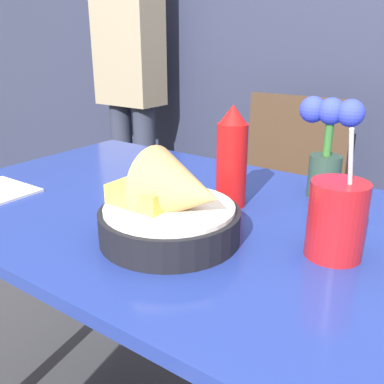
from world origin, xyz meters
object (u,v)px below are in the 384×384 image
at_px(chair_far_window, 283,192).
at_px(ketchup_bottle, 232,158).
at_px(person_standing, 130,74).
at_px(flower_vase, 328,141).
at_px(drink_cup, 336,222).
at_px(food_basket, 173,209).

bearing_deg(chair_far_window, ketchup_bottle, -76.33).
bearing_deg(person_standing, flower_vase, -27.98).
xyz_separation_m(flower_vase, person_standing, (-1.21, 0.64, 0.05)).
bearing_deg(ketchup_bottle, flower_vase, 49.31).
relative_size(chair_far_window, person_standing, 0.55).
bearing_deg(drink_cup, food_basket, -156.43).
xyz_separation_m(chair_far_window, person_standing, (-0.89, 0.12, 0.39)).
bearing_deg(person_standing, food_basket, -43.86).
distance_m(flower_vase, person_standing, 1.37).
height_order(chair_far_window, ketchup_bottle, ketchup_bottle).
bearing_deg(person_standing, chair_far_window, -7.40).
bearing_deg(flower_vase, drink_cup, -67.12).
xyz_separation_m(chair_far_window, flower_vase, (0.32, -0.52, 0.34)).
bearing_deg(chair_far_window, person_standing, 172.60).
bearing_deg(person_standing, drink_cup, -34.64).
bearing_deg(chair_far_window, drink_cup, -61.60).
bearing_deg(chair_far_window, food_basket, -79.07).
distance_m(chair_far_window, person_standing, 0.98).
height_order(drink_cup, person_standing, person_standing).
bearing_deg(drink_cup, flower_vase, 112.88).
distance_m(food_basket, ketchup_bottle, 0.22).
bearing_deg(ketchup_bottle, person_standing, 142.53).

